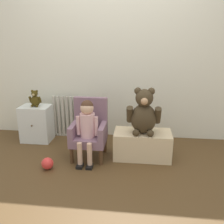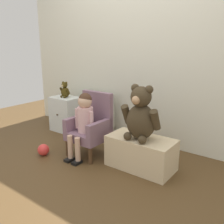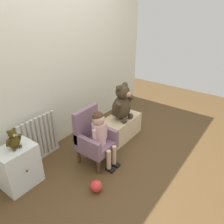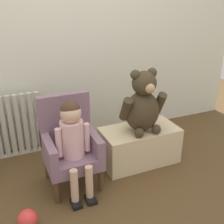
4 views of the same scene
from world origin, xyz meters
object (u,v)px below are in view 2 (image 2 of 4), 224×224
small_dresser (66,114)px  child_figure (84,116)px  toy_ball (43,150)px  large_teddy_bear (141,116)px  radiator (98,113)px  low_bench (141,153)px  small_teddy_bear (65,90)px  child_armchair (91,126)px

small_dresser → child_figure: bearing=-30.8°
child_figure → toy_ball: size_ratio=5.52×
large_teddy_bear → radiator: bearing=150.3°
low_bench → large_teddy_bear: large_teddy_bear is taller
small_dresser → small_teddy_bear: 0.35m
small_dresser → child_figure: 0.98m
toy_ball → child_figure: bearing=32.9°
radiator → small_dresser: bearing=-154.3°
child_figure → large_teddy_bear: bearing=10.6°
small_dresser → child_figure: size_ratio=0.68×
large_teddy_bear → child_figure: bearing=-169.4°
low_bench → large_teddy_bear: bearing=-87.2°
child_figure → child_armchair: bearing=90.0°
child_armchair → toy_ball: child_armchair is taller
radiator → child_armchair: size_ratio=0.84×
small_dresser → radiator: bearing=25.7°
small_dresser → child_armchair: size_ratio=0.70×
radiator → large_teddy_bear: large_teddy_bear is taller
large_teddy_bear → small_dresser: bearing=165.7°
large_teddy_bear → small_teddy_bear: 1.49m
radiator → child_armchair: (0.38, -0.58, 0.04)m
child_figure → large_teddy_bear: 0.65m
child_figure → large_teddy_bear: large_teddy_bear is taller
small_teddy_bear → large_teddy_bear: bearing=-14.2°
child_armchair → toy_ball: 0.61m
small_dresser → large_teddy_bear: 1.53m
toy_ball → low_bench: bearing=21.4°
small_teddy_bear → toy_ball: (0.41, -0.74, -0.53)m
small_teddy_bear → toy_ball: size_ratio=1.72×
radiator → child_figure: bearing=-61.3°
child_figure → radiator: bearing=118.7°
large_teddy_bear → small_teddy_bear: (-1.44, 0.36, 0.03)m
low_bench → toy_ball: low_bench is taller
small_dresser → toy_ball: size_ratio=3.78×
low_bench → large_teddy_bear: 0.40m
low_bench → small_dresser: bearing=166.8°
small_teddy_bear → toy_ball: 1.00m
low_bench → small_teddy_bear: (-1.44, 0.34, 0.43)m
child_figure → small_teddy_bear: size_ratio=3.21×
radiator → low_bench: (1.01, -0.55, -0.13)m
child_figure → small_teddy_bear: bearing=149.1°
small_dresser → low_bench: size_ratio=0.74×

